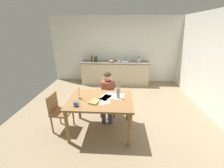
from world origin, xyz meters
The scene contains 25 objects.
ground_plane centered at (0.00, 0.00, -0.02)m, with size 5.20×5.20×0.04m, color #937F60.
wall_back centered at (0.00, 2.60, 1.30)m, with size 5.20×0.12×2.60m, color silver.
wall_right centered at (2.60, 0.00, 1.30)m, with size 0.12×5.20×2.60m, color silver.
kitchen_counter centered at (0.00, 2.24, 0.45)m, with size 2.69×0.64×0.90m.
dining_table centered at (-0.19, -0.73, 0.68)m, with size 1.32×0.95×0.79m.
chair_at_table centered at (-0.10, -0.01, 0.50)m, with size 0.42×0.42×0.88m.
person_seated centered at (-0.09, -0.16, 0.68)m, with size 0.33×0.60×1.19m.
chair_side_empty centered at (-1.11, -0.73, 0.47)m, with size 0.44×0.44×0.85m.
coffee_mug centered at (-0.61, -1.04, 0.83)m, with size 0.12×0.08×0.09m.
candlestick centered at (-0.62, -0.74, 0.87)m, with size 0.06×0.06×0.28m.
book_magazine centered at (-0.29, -0.86, 0.80)m, with size 0.16×0.22×0.03m, color #A08748.
paper_letter centered at (0.20, -0.58, 0.79)m, with size 0.21×0.30×0.00m, color white.
paper_bill centered at (-0.02, -0.55, 0.79)m, with size 0.21×0.30×0.00m, color white.
paper_envelope centered at (-0.10, -0.64, 0.79)m, with size 0.21×0.30×0.00m, color white.
paper_receipt centered at (-0.13, -0.79, 0.79)m, with size 0.21×0.30×0.00m, color white.
wine_bottle_on_table centered at (0.18, -0.65, 0.91)m, with size 0.08×0.08×0.28m.
sink_unit centered at (0.40, 2.24, 0.92)m, with size 0.36×0.36×0.24m.
bottle_oil centered at (-0.93, 2.22, 1.01)m, with size 0.06×0.06×0.27m.
bottle_vinegar centered at (-0.80, 2.16, 1.01)m, with size 0.07×0.07×0.27m.
bottle_wine_red centered at (-0.72, 2.15, 1.01)m, with size 0.07×0.07×0.25m.
mixing_bowl centered at (-0.13, 2.19, 0.95)m, with size 0.20×0.20×0.09m, color tan.
stovetop_kettle centered at (0.93, 2.24, 1.00)m, with size 0.18×0.18×0.22m.
wine_glass_near_sink centered at (0.05, 2.39, 1.01)m, with size 0.07×0.07×0.15m.
wine_glass_by_kettle centered at (-0.05, 2.39, 1.01)m, with size 0.07×0.07×0.15m.
teacup_on_counter centered at (0.14, 2.09, 0.95)m, with size 0.11×0.07×0.10m.
Camera 1 is at (0.20, -3.31, 2.17)m, focal length 22.72 mm.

